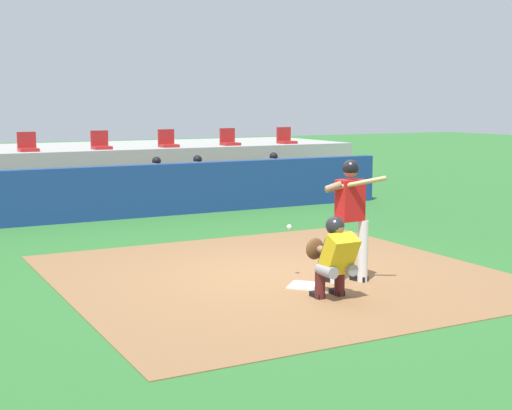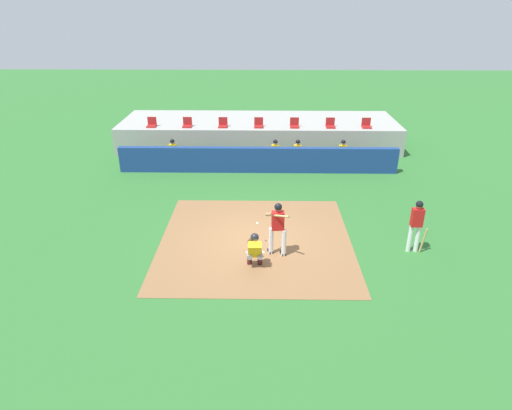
% 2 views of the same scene
% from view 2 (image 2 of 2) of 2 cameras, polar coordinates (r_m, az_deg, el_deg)
% --- Properties ---
extents(ground_plane, '(80.00, 80.00, 0.00)m').
position_cam_2_polar(ground_plane, '(14.73, -0.04, -4.68)').
color(ground_plane, '#2D6B2D').
extents(dirt_infield, '(6.40, 6.40, 0.01)m').
position_cam_2_polar(dirt_infield, '(14.73, -0.04, -4.66)').
color(dirt_infield, olive).
rests_on(dirt_infield, ground).
extents(home_plate, '(0.62, 0.62, 0.02)m').
position_cam_2_polar(home_plate, '(14.03, -0.10, -6.23)').
color(home_plate, white).
rests_on(home_plate, dirt_infield).
extents(batter_at_plate, '(0.74, 0.72, 1.80)m').
position_cam_2_polar(batter_at_plate, '(13.47, 2.83, -2.74)').
color(batter_at_plate, silver).
rests_on(batter_at_plate, ground).
extents(catcher_crouched, '(0.49, 1.67, 1.13)m').
position_cam_2_polar(catcher_crouched, '(13.10, -0.21, -5.73)').
color(catcher_crouched, gray).
rests_on(catcher_crouched, ground).
extents(on_deck_batter, '(0.58, 0.23, 1.79)m').
position_cam_2_polar(on_deck_batter, '(14.55, 20.33, -2.24)').
color(on_deck_batter, silver).
rests_on(on_deck_batter, ground).
extents(dugout_wall, '(13.00, 0.30, 1.20)m').
position_cam_2_polar(dugout_wall, '(20.42, 0.26, 5.93)').
color(dugout_wall, navy).
rests_on(dugout_wall, ground).
extents(dugout_bench, '(11.80, 0.44, 0.45)m').
position_cam_2_polar(dugout_bench, '(21.49, 0.29, 5.87)').
color(dugout_bench, olive).
rests_on(dugout_bench, ground).
extents(dugout_player_0, '(0.49, 0.70, 1.30)m').
position_cam_2_polar(dugout_player_0, '(21.64, -10.89, 6.81)').
color(dugout_player_0, '#939399').
rests_on(dugout_player_0, ground).
extents(dugout_player_1, '(0.49, 0.70, 1.30)m').
position_cam_2_polar(dugout_player_1, '(21.20, 2.54, 6.86)').
color(dugout_player_1, '#939399').
rests_on(dugout_player_1, ground).
extents(dugout_player_2, '(0.49, 0.70, 1.30)m').
position_cam_2_polar(dugout_player_2, '(21.26, 5.49, 6.82)').
color(dugout_player_2, '#939399').
rests_on(dugout_player_2, ground).
extents(dugout_player_3, '(0.49, 0.70, 1.30)m').
position_cam_2_polar(dugout_player_3, '(21.54, 11.33, 6.69)').
color(dugout_player_3, '#939399').
rests_on(dugout_player_3, ground).
extents(stands_platform, '(15.00, 4.40, 1.40)m').
position_cam_2_polar(stands_platform, '(24.59, 0.39, 9.55)').
color(stands_platform, '#9E9E99').
rests_on(stands_platform, ground).
extents(stadium_seat_0, '(0.46, 0.46, 0.48)m').
position_cam_2_polar(stadium_seat_0, '(23.62, -13.52, 10.30)').
color(stadium_seat_0, '#A51E1E').
rests_on(stadium_seat_0, stands_platform).
extents(stadium_seat_1, '(0.46, 0.46, 0.48)m').
position_cam_2_polar(stadium_seat_1, '(23.23, -9.00, 10.44)').
color(stadium_seat_1, '#A51E1E').
rests_on(stadium_seat_1, stands_platform).
extents(stadium_seat_2, '(0.46, 0.46, 0.48)m').
position_cam_2_polar(stadium_seat_2, '(22.99, -4.36, 10.52)').
color(stadium_seat_2, '#A51E1E').
rests_on(stadium_seat_2, stands_platform).
extents(stadium_seat_3, '(0.46, 0.46, 0.48)m').
position_cam_2_polar(stadium_seat_3, '(22.90, 0.35, 10.53)').
color(stadium_seat_3, '#A51E1E').
rests_on(stadium_seat_3, stands_platform).
extents(stadium_seat_4, '(0.46, 0.46, 0.48)m').
position_cam_2_polar(stadium_seat_4, '(22.96, 5.07, 10.47)').
color(stadium_seat_4, '#A51E1E').
rests_on(stadium_seat_4, stands_platform).
extents(stadium_seat_5, '(0.46, 0.46, 0.48)m').
position_cam_2_polar(stadium_seat_5, '(23.16, 9.73, 10.34)').
color(stadium_seat_5, '#A51E1E').
rests_on(stadium_seat_5, stands_platform).
extents(stadium_seat_6, '(0.46, 0.46, 0.48)m').
position_cam_2_polar(stadium_seat_6, '(23.52, 14.28, 10.15)').
color(stadium_seat_6, '#A51E1E').
rests_on(stadium_seat_6, stands_platform).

